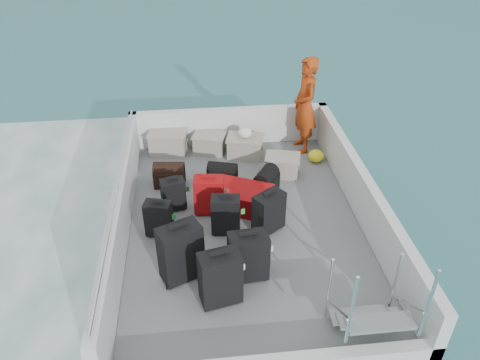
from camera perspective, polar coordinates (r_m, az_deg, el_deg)
The scene contains 23 objects.
ground at distance 7.27m, azimuth 0.55°, elevation -9.08°, with size 160.00×160.00×0.00m, color #1D5B65.
ferry_hull at distance 7.07m, azimuth 0.56°, elevation -7.29°, with size 3.60×5.00×0.60m, color silver.
deck at distance 6.87m, azimuth 0.57°, elevation -5.35°, with size 3.30×4.70×0.02m, color slate.
deck_fittings at distance 6.43m, azimuth 4.01°, elevation -4.28°, with size 3.60×5.00×0.90m.
suitcase_0 at distance 5.84m, azimuth -7.22°, elevation -8.84°, with size 0.52×0.29×0.79m, color black.
suitcase_1 at distance 6.59m, azimuth -9.87°, elevation -4.74°, with size 0.37×0.21×0.55m, color black.
suitcase_2 at distance 7.06m, azimuth -8.12°, elevation -1.80°, with size 0.35×0.21×0.51m, color black.
suitcase_3 at distance 5.54m, azimuth -2.42°, elevation -11.94°, with size 0.48×0.28×0.72m, color black.
suitcase_4 at distance 6.53m, azimuth -1.75°, elevation -4.33°, with size 0.40×0.24×0.59m, color black.
suitcase_5 at distance 6.92m, azimuth -3.80°, elevation -1.90°, with size 0.43×0.26×0.60m, color #A80C11.
suitcase_6 at distance 5.84m, azimuth 1.02°, elevation -9.36°, with size 0.49×0.29×0.67m, color black.
suitcase_7 at distance 6.57m, azimuth 3.53°, elevation -4.00°, with size 0.44×0.25×0.61m, color black.
suitcase_8 at distance 7.08m, azimuth 0.34°, elevation -2.19°, with size 0.56×0.86×0.34m, color #A80C11.
duffel_0 at distance 7.66m, azimuth -8.58°, elevation 0.43°, with size 0.49×0.30×0.32m, color black, non-canonical shape.
duffel_1 at distance 7.57m, azimuth -2.15°, elevation 0.39°, with size 0.46×0.30×0.32m, color black, non-canonical shape.
duffel_2 at distance 7.43m, azimuth 3.21°, elevation -0.37°, with size 0.43×0.30×0.32m, color black, non-canonical shape.
crate_0 at distance 8.57m, azimuth -8.72°, elevation 4.53°, with size 0.64×0.44×0.38m, color #A5A18F.
crate_1 at distance 8.51m, azimuth -3.73°, elevation 4.40°, with size 0.53×0.37×0.32m, color #A5A18F.
crate_2 at distance 8.34m, azimuth 0.62°, elevation 3.99°, with size 0.59×0.41×0.36m, color #A5A18F.
crate_3 at distance 7.88m, azimuth 5.17°, elevation 1.71°, with size 0.53×0.37×0.32m, color #A5A18F.
yellow_bag at distance 8.33m, azimuth 9.25°, elevation 2.91°, with size 0.28×0.26×0.22m, color yellow.
white_bag at distance 8.21m, azimuth 0.63°, elevation 5.62°, with size 0.24×0.24×0.18m, color white.
passenger at distance 8.35m, azimuth 7.92°, elevation 8.98°, with size 0.64×0.41×1.73m, color #EC4E16.
Camera 1 is at (-0.65, -5.29, 4.95)m, focal length 35.00 mm.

